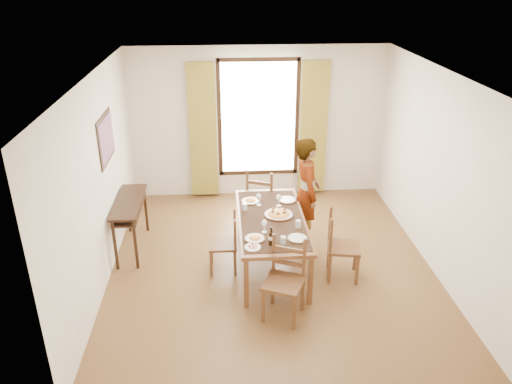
{
  "coord_description": "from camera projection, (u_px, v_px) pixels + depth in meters",
  "views": [
    {
      "loc": [
        -0.65,
        -6.03,
        3.92
      ],
      "look_at": [
        -0.19,
        0.33,
        1.0
      ],
      "focal_mm": 35.0,
      "sensor_mm": 36.0,
      "label": 1
    }
  ],
  "objects": [
    {
      "name": "plate_ne",
      "position": [
        287.0,
        199.0,
        7.32
      ],
      "size": [
        0.27,
        0.27,
        0.05
      ],
      "primitive_type": null,
      "color": "silver",
      "rests_on": "dining_table"
    },
    {
      "name": "ground",
      "position": [
        271.0,
        264.0,
        7.15
      ],
      "size": [
        5.0,
        5.0,
        0.0
      ],
      "primitive_type": "plane",
      "color": "#533319",
      "rests_on": "ground"
    },
    {
      "name": "plate_se",
      "position": [
        298.0,
        237.0,
        6.29
      ],
      "size": [
        0.27,
        0.27,
        0.05
      ],
      "primitive_type": null,
      "color": "silver",
      "rests_on": "dining_table"
    },
    {
      "name": "pasta_platter",
      "position": [
        279.0,
        212.0,
        6.87
      ],
      "size": [
        0.4,
        0.4,
        0.1
      ],
      "primitive_type": null,
      "color": "#CD681A",
      "rests_on": "dining_table"
    },
    {
      "name": "wine_bottle",
      "position": [
        271.0,
        236.0,
        6.13
      ],
      "size": [
        0.07,
        0.07,
        0.25
      ],
      "primitive_type": null,
      "color": "black",
      "rests_on": "dining_table"
    },
    {
      "name": "chair_west",
      "position": [
        225.0,
        245.0,
        6.87
      ],
      "size": [
        0.38,
        0.38,
        0.86
      ],
      "rotation": [
        0.0,
        0.0,
        -1.58
      ],
      "color": "brown",
      "rests_on": "ground"
    },
    {
      "name": "room_shell",
      "position": [
        271.0,
        161.0,
        6.62
      ],
      "size": [
        4.6,
        5.1,
        2.74
      ],
      "color": "silver",
      "rests_on": "ground"
    },
    {
      "name": "caprese_plate",
      "position": [
        253.0,
        246.0,
        6.1
      ],
      "size": [
        0.2,
        0.2,
        0.04
      ],
      "primitive_type": null,
      "color": "silver",
      "rests_on": "dining_table"
    },
    {
      "name": "chair_east",
      "position": [
        341.0,
        248.0,
        6.7
      ],
      "size": [
        0.49,
        0.49,
        0.96
      ],
      "rotation": [
        0.0,
        0.0,
        1.39
      ],
      "color": "brown",
      "rests_on": "ground"
    },
    {
      "name": "chair_north",
      "position": [
        262.0,
        200.0,
        7.98
      ],
      "size": [
        0.6,
        0.6,
        1.04
      ],
      "rotation": [
        0.0,
        0.0,
        2.76
      ],
      "color": "brown",
      "rests_on": "ground"
    },
    {
      "name": "tumbler_b",
      "position": [
        245.0,
        207.0,
        7.03
      ],
      "size": [
        0.07,
        0.07,
        0.1
      ],
      "primitive_type": "cylinder",
      "color": "silver",
      "rests_on": "dining_table"
    },
    {
      "name": "tumbler_a",
      "position": [
        298.0,
        224.0,
        6.56
      ],
      "size": [
        0.07,
        0.07,
        0.1
      ],
      "primitive_type": "cylinder",
      "color": "silver",
      "rests_on": "dining_table"
    },
    {
      "name": "wine_glass_c",
      "position": [
        259.0,
        199.0,
        7.15
      ],
      "size": [
        0.08,
        0.08,
        0.18
      ],
      "primitive_type": null,
      "color": "white",
      "rests_on": "dining_table"
    },
    {
      "name": "chair_south",
      "position": [
        284.0,
        282.0,
        5.95
      ],
      "size": [
        0.58,
        0.58,
        1.0
      ],
      "rotation": [
        0.0,
        0.0,
        -0.41
      ],
      "color": "brown",
      "rests_on": "ground"
    },
    {
      "name": "plate_sw",
      "position": [
        255.0,
        237.0,
        6.28
      ],
      "size": [
        0.27,
        0.27,
        0.05
      ],
      "primitive_type": null,
      "color": "silver",
      "rests_on": "dining_table"
    },
    {
      "name": "man",
      "position": [
        306.0,
        193.0,
        7.36
      ],
      "size": [
        0.66,
        0.48,
        1.69
      ],
      "primitive_type": "imported",
      "rotation": [
        0.0,
        0.0,
        1.63
      ],
      "color": "gray",
      "rests_on": "ground"
    },
    {
      "name": "tumbler_c",
      "position": [
        283.0,
        240.0,
        6.18
      ],
      "size": [
        0.07,
        0.07,
        0.1
      ],
      "primitive_type": "cylinder",
      "color": "silver",
      "rests_on": "dining_table"
    },
    {
      "name": "wine_glass_a",
      "position": [
        264.0,
        226.0,
        6.42
      ],
      "size": [
        0.08,
        0.08,
        0.18
      ],
      "primitive_type": null,
      "color": "white",
      "rests_on": "dining_table"
    },
    {
      "name": "dining_table",
      "position": [
        271.0,
        222.0,
        6.85
      ],
      "size": [
        0.92,
        1.96,
        0.76
      ],
      "color": "brown",
      "rests_on": "ground"
    },
    {
      "name": "console_table",
      "position": [
        129.0,
        208.0,
        7.27
      ],
      "size": [
        0.38,
        1.2,
        0.8
      ],
      "color": "black",
      "rests_on": "ground"
    },
    {
      "name": "plate_nw",
      "position": [
        251.0,
        200.0,
        7.28
      ],
      "size": [
        0.27,
        0.27,
        0.05
      ],
      "primitive_type": null,
      "color": "silver",
      "rests_on": "dining_table"
    },
    {
      "name": "wine_glass_b",
      "position": [
        279.0,
        200.0,
        7.12
      ],
      "size": [
        0.08,
        0.08,
        0.18
      ],
      "primitive_type": null,
      "color": "white",
      "rests_on": "dining_table"
    }
  ]
}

